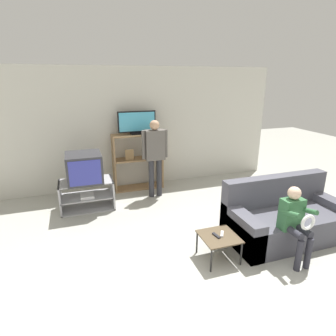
{
  "coord_description": "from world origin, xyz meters",
  "views": [
    {
      "loc": [
        -1.34,
        -2.21,
        2.37
      ],
      "look_at": [
        0.11,
        2.08,
        0.9
      ],
      "focal_mm": 30.0,
      "sensor_mm": 36.0,
      "label": 1
    }
  ],
  "objects_px": {
    "media_shelf": "(138,161)",
    "remote_control_black": "(216,236)",
    "snack_table": "(219,238)",
    "television_flat": "(137,123)",
    "remote_control_white": "(222,234)",
    "person_standing_adult": "(155,151)",
    "person_seated_child": "(295,219)",
    "couch": "(285,219)",
    "tv_stand": "(87,195)",
    "television_main": "(84,168)"
  },
  "relations": [
    {
      "from": "media_shelf",
      "to": "remote_control_black",
      "type": "bearing_deg",
      "value": -81.97
    },
    {
      "from": "snack_table",
      "to": "television_flat",
      "type": "bearing_deg",
      "value": 98.6
    },
    {
      "from": "remote_control_white",
      "to": "person_standing_adult",
      "type": "bearing_deg",
      "value": 128.44
    },
    {
      "from": "person_seated_child",
      "to": "media_shelf",
      "type": "bearing_deg",
      "value": 113.12
    },
    {
      "from": "television_flat",
      "to": "snack_table",
      "type": "xyz_separation_m",
      "value": [
        0.44,
        -2.88,
        -1.14
      ]
    },
    {
      "from": "couch",
      "to": "person_standing_adult",
      "type": "xyz_separation_m",
      "value": [
        -1.45,
        2.14,
        0.66
      ]
    },
    {
      "from": "couch",
      "to": "person_standing_adult",
      "type": "bearing_deg",
      "value": 124.1
    },
    {
      "from": "remote_control_black",
      "to": "person_standing_adult",
      "type": "bearing_deg",
      "value": 84.34
    },
    {
      "from": "tv_stand",
      "to": "snack_table",
      "type": "height_order",
      "value": "tv_stand"
    },
    {
      "from": "media_shelf",
      "to": "person_standing_adult",
      "type": "relative_size",
      "value": 0.77
    },
    {
      "from": "snack_table",
      "to": "remote_control_white",
      "type": "bearing_deg",
      "value": 20.01
    },
    {
      "from": "remote_control_white",
      "to": "person_standing_adult",
      "type": "relative_size",
      "value": 0.09
    },
    {
      "from": "person_standing_adult",
      "to": "tv_stand",
      "type": "bearing_deg",
      "value": -173.73
    },
    {
      "from": "television_flat",
      "to": "remote_control_white",
      "type": "relative_size",
      "value": 5.58
    },
    {
      "from": "media_shelf",
      "to": "person_standing_adult",
      "type": "xyz_separation_m",
      "value": [
        0.23,
        -0.56,
        0.33
      ]
    },
    {
      "from": "television_main",
      "to": "snack_table",
      "type": "height_order",
      "value": "television_main"
    },
    {
      "from": "person_seated_child",
      "to": "tv_stand",
      "type": "bearing_deg",
      "value": 135.14
    },
    {
      "from": "media_shelf",
      "to": "remote_control_white",
      "type": "bearing_deg",
      "value": -80.1
    },
    {
      "from": "tv_stand",
      "to": "remote_control_black",
      "type": "bearing_deg",
      "value": -54.51
    },
    {
      "from": "television_main",
      "to": "person_seated_child",
      "type": "xyz_separation_m",
      "value": [
        2.52,
        -2.48,
        -0.2
      ]
    },
    {
      "from": "media_shelf",
      "to": "snack_table",
      "type": "height_order",
      "value": "media_shelf"
    },
    {
      "from": "media_shelf",
      "to": "snack_table",
      "type": "xyz_separation_m",
      "value": [
        0.45,
        -2.89,
        -0.31
      ]
    },
    {
      "from": "snack_table",
      "to": "couch",
      "type": "distance_m",
      "value": 1.25
    },
    {
      "from": "television_flat",
      "to": "couch",
      "type": "xyz_separation_m",
      "value": [
        1.67,
        -2.69,
        -1.15
      ]
    },
    {
      "from": "television_flat",
      "to": "remote_control_black",
      "type": "bearing_deg",
      "value": -82.16
    },
    {
      "from": "television_main",
      "to": "person_seated_child",
      "type": "distance_m",
      "value": 3.54
    },
    {
      "from": "media_shelf",
      "to": "person_standing_adult",
      "type": "bearing_deg",
      "value": -67.21
    },
    {
      "from": "television_flat",
      "to": "person_seated_child",
      "type": "bearing_deg",
      "value": -67.0
    },
    {
      "from": "television_main",
      "to": "remote_control_white",
      "type": "height_order",
      "value": "television_main"
    },
    {
      "from": "media_shelf",
      "to": "television_flat",
      "type": "distance_m",
      "value": 0.83
    },
    {
      "from": "television_main",
      "to": "snack_table",
      "type": "distance_m",
      "value": 2.73
    },
    {
      "from": "person_seated_child",
      "to": "couch",
      "type": "bearing_deg",
      "value": 58.48
    },
    {
      "from": "tv_stand",
      "to": "person_seated_child",
      "type": "bearing_deg",
      "value": -44.86
    },
    {
      "from": "television_main",
      "to": "person_seated_child",
      "type": "relative_size",
      "value": 0.62
    },
    {
      "from": "television_flat",
      "to": "remote_control_black",
      "type": "relative_size",
      "value": 5.58
    },
    {
      "from": "tv_stand",
      "to": "couch",
      "type": "height_order",
      "value": "couch"
    },
    {
      "from": "television_flat",
      "to": "person_seated_child",
      "type": "distance_m",
      "value": 3.58
    },
    {
      "from": "couch",
      "to": "person_seated_child",
      "type": "xyz_separation_m",
      "value": [
        -0.31,
        -0.51,
        0.31
      ]
    },
    {
      "from": "tv_stand",
      "to": "couch",
      "type": "bearing_deg",
      "value": -35.15
    },
    {
      "from": "tv_stand",
      "to": "television_main",
      "type": "height_order",
      "value": "television_main"
    },
    {
      "from": "television_main",
      "to": "remote_control_black",
      "type": "distance_m",
      "value": 2.69
    },
    {
      "from": "remote_control_white",
      "to": "couch",
      "type": "bearing_deg",
      "value": 40.07
    },
    {
      "from": "snack_table",
      "to": "couch",
      "type": "height_order",
      "value": "couch"
    },
    {
      "from": "tv_stand",
      "to": "couch",
      "type": "relative_size",
      "value": 0.53
    },
    {
      "from": "remote_control_white",
      "to": "person_seated_child",
      "type": "bearing_deg",
      "value": 10.49
    },
    {
      "from": "remote_control_black",
      "to": "person_seated_child",
      "type": "distance_m",
      "value": 1.05
    },
    {
      "from": "remote_control_black",
      "to": "television_main",
      "type": "bearing_deg",
      "value": 115.85
    },
    {
      "from": "television_main",
      "to": "couch",
      "type": "relative_size",
      "value": 0.35
    },
    {
      "from": "media_shelf",
      "to": "person_standing_adult",
      "type": "distance_m",
      "value": 0.69
    },
    {
      "from": "media_shelf",
      "to": "snack_table",
      "type": "distance_m",
      "value": 2.94
    }
  ]
}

